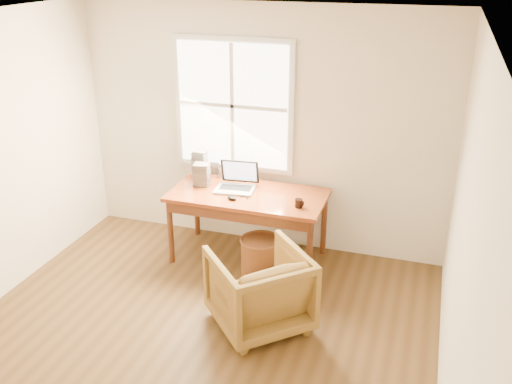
% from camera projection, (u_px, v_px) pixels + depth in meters
% --- Properties ---
extents(room_shell, '(4.04, 4.54, 2.64)m').
position_uv_depth(room_shell, '(174.00, 205.00, 4.21)').
color(room_shell, '#53391C').
rests_on(room_shell, ground).
extents(desk, '(1.60, 0.80, 0.04)m').
position_uv_depth(desk, '(248.00, 195.00, 5.86)').
color(desk, brown).
rests_on(desk, room_shell).
extents(armchair, '(1.09, 1.09, 0.71)m').
position_uv_depth(armchair, '(259.00, 289.00, 4.92)').
color(armchair, brown).
rests_on(armchair, room_shell).
extents(wicker_stool, '(0.47, 0.47, 0.39)m').
position_uv_depth(wicker_stool, '(261.00, 257.00, 5.75)').
color(wicker_stool, brown).
rests_on(wicker_stool, room_shell).
extents(laptop, '(0.46, 0.48, 0.31)m').
position_uv_depth(laptop, '(234.00, 177.00, 5.86)').
color(laptop, '#B5B6BC').
rests_on(laptop, desk).
extents(mouse, '(0.12, 0.10, 0.04)m').
position_uv_depth(mouse, '(232.00, 198.00, 5.70)').
color(mouse, black).
rests_on(mouse, desk).
extents(coffee_mug, '(0.09, 0.09, 0.08)m').
position_uv_depth(coffee_mug, '(299.00, 203.00, 5.52)').
color(coffee_mug, black).
rests_on(coffee_mug, desk).
extents(cd_stack_a, '(0.15, 0.14, 0.27)m').
position_uv_depth(cd_stack_a, '(199.00, 167.00, 6.19)').
color(cd_stack_a, '#A8ACB3').
rests_on(cd_stack_a, desk).
extents(cd_stack_b, '(0.17, 0.16, 0.24)m').
position_uv_depth(cd_stack_b, '(202.00, 174.00, 6.01)').
color(cd_stack_b, '#2A2A30').
rests_on(cd_stack_b, desk).
extents(cd_stack_c, '(0.14, 0.13, 0.32)m').
position_uv_depth(cd_stack_c, '(200.00, 165.00, 6.17)').
color(cd_stack_c, '#9493A0').
rests_on(cd_stack_c, desk).
extents(cd_stack_d, '(0.16, 0.15, 0.17)m').
position_uv_depth(cd_stack_d, '(225.00, 170.00, 6.25)').
color(cd_stack_d, silver).
rests_on(cd_stack_d, desk).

